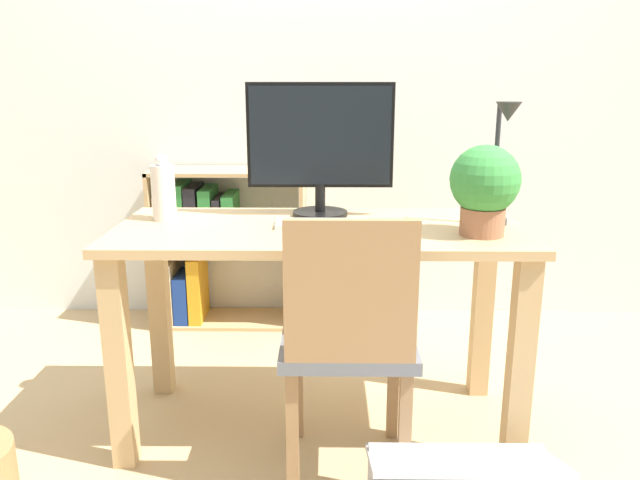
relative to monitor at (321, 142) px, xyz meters
The scene contains 10 objects.
ground_plane 1.00m from the monitor, 91.25° to the right, with size 10.00×10.00×0.00m, color tan.
wall_back 1.02m from the monitor, 90.21° to the left, with size 8.00×0.05×2.60m.
desk 0.44m from the monitor, 91.25° to the right, with size 1.35×0.59×0.73m.
monitor is the anchor object (origin of this frame).
keyboard 0.30m from the monitor, 87.52° to the right, with size 0.31×0.12×0.02m.
vase 0.57m from the monitor, behind, with size 0.08×0.08×0.23m.
desk_lamp 0.60m from the monitor, 16.88° to the right, with size 0.10×0.19×0.40m.
potted_plant 0.58m from the monitor, 28.60° to the right, with size 0.21×0.21×0.28m.
chair 0.70m from the monitor, 79.70° to the right, with size 0.40×0.40×0.85m.
bookshelf 1.15m from the monitor, 126.09° to the left, with size 0.74×0.28×0.78m.
Camera 1 is at (0.02, -2.00, 1.21)m, focal length 35.00 mm.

